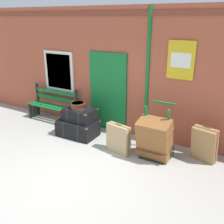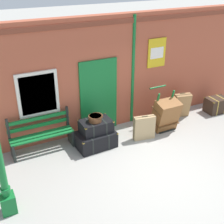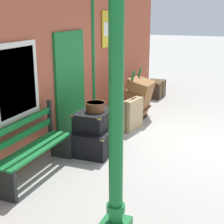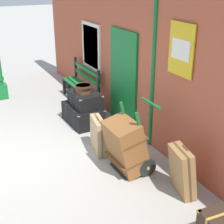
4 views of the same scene
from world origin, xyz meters
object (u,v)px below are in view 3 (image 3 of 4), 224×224
object	(u,v)px
suitcase_olive	(133,92)
steamer_trunk_base	(97,139)
round_hatbox	(95,106)
suitcase_umber	(133,114)
corner_trunk	(155,89)
large_brown_trunk	(139,99)
lamp_post	(116,148)
platform_bench	(32,149)
porters_trolley	(131,106)
steamer_trunk_middle	(95,119)

from	to	relation	value
suitcase_olive	steamer_trunk_base	bearing A→B (deg)	-173.60
round_hatbox	suitcase_umber	xyz separation A→B (m)	(1.33, -0.27, -0.50)
round_hatbox	corner_trunk	size ratio (longest dim) A/B	0.52
suitcase_olive	suitcase_umber	bearing A→B (deg)	-161.57
suitcase_umber	corner_trunk	world-z (taller)	suitcase_umber
large_brown_trunk	suitcase_olive	size ratio (longest dim) A/B	1.19
steamer_trunk_base	suitcase_olive	bearing A→B (deg)	6.40
lamp_post	corner_trunk	size ratio (longest dim) A/B	4.34
suitcase_olive	suitcase_umber	world-z (taller)	suitcase_olive
round_hatbox	corner_trunk	xyz separation A→B (m)	(4.33, 0.07, -0.59)
platform_bench	porters_trolley	size ratio (longest dim) A/B	1.35
lamp_post	platform_bench	world-z (taller)	lamp_post
lamp_post	steamer_trunk_base	bearing A→B (deg)	28.45
lamp_post	suitcase_umber	bearing A→B (deg)	16.09
large_brown_trunk	suitcase_olive	world-z (taller)	large_brown_trunk
large_brown_trunk	lamp_post	bearing A→B (deg)	-165.01
steamer_trunk_base	suitcase_umber	xyz separation A→B (m)	(1.35, -0.24, 0.13)
round_hatbox	porters_trolley	size ratio (longest dim) A/B	0.32
large_brown_trunk	corner_trunk	bearing A→B (deg)	5.17
platform_bench	suitcase_umber	bearing A→B (deg)	-15.72
platform_bench	large_brown_trunk	distance (m)	3.49
lamp_post	platform_bench	distance (m)	2.32
porters_trolley	platform_bench	bearing A→B (deg)	172.94
round_hatbox	suitcase_umber	world-z (taller)	round_hatbox
lamp_post	porters_trolley	bearing A→B (deg)	17.02
platform_bench	round_hatbox	bearing A→B (deg)	-20.11
steamer_trunk_middle	porters_trolley	xyz separation A→B (m)	(2.12, 0.03, -0.31)
platform_bench	porters_trolley	xyz separation A→B (m)	(3.44, -0.43, -0.17)
steamer_trunk_middle	corner_trunk	xyz separation A→B (m)	(4.30, 0.05, -0.34)
lamp_post	suitcase_umber	xyz separation A→B (m)	(3.82, 1.10, -0.86)
lamp_post	steamer_trunk_base	distance (m)	2.98
platform_bench	suitcase_olive	xyz separation A→B (m)	(4.39, -0.15, -0.05)
porters_trolley	corner_trunk	xyz separation A→B (m)	(2.18, 0.02, -0.03)
porters_trolley	large_brown_trunk	size ratio (longest dim) A/B	1.24
steamer_trunk_middle	platform_bench	bearing A→B (deg)	160.95
steamer_trunk_middle	round_hatbox	distance (m)	0.26
platform_bench	large_brown_trunk	bearing A→B (deg)	-9.94
lamp_post	steamer_trunk_base	xyz separation A→B (m)	(2.47, 1.34, -0.99)
steamer_trunk_base	steamer_trunk_middle	xyz separation A→B (m)	(0.04, 0.05, 0.37)
lamp_post	large_brown_trunk	world-z (taller)	lamp_post
porters_trolley	lamp_post	bearing A→B (deg)	-162.98
porters_trolley	large_brown_trunk	xyz separation A→B (m)	(0.00, -0.18, 0.21)
steamer_trunk_middle	suitcase_umber	distance (m)	1.36
corner_trunk	steamer_trunk_base	bearing A→B (deg)	-178.71
suitcase_umber	round_hatbox	bearing A→B (deg)	168.74
porters_trolley	suitcase_umber	size ratio (longest dim) A/B	1.67
suitcase_olive	suitcase_umber	xyz separation A→B (m)	(-1.76, -0.59, -0.06)
porters_trolley	suitcase_olive	world-z (taller)	porters_trolley
suitcase_olive	large_brown_trunk	bearing A→B (deg)	-154.74
suitcase_olive	round_hatbox	bearing A→B (deg)	-174.07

